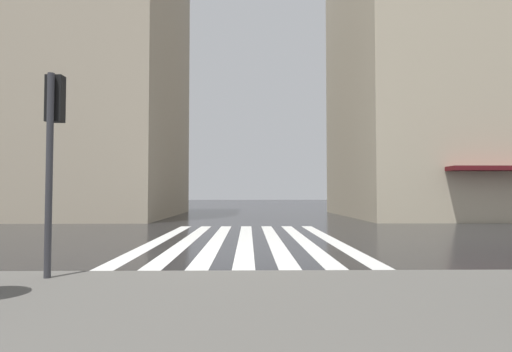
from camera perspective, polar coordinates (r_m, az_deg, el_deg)
The scene contains 4 objects.
ground_plane at distance 11.68m, azimuth -6.41°, elevation -10.31°, with size 220.00×220.00×0.00m, color black.
zebra_crossing at distance 15.60m, azimuth -1.38°, elevation -8.29°, with size 13.00×6.50×0.01m.
haussmann_block_mid at distance 37.30m, azimuth -27.12°, elevation 13.63°, with size 16.29×20.98×23.93m.
traffic_signal_post at distance 8.75m, azimuth -24.85°, elevation 5.38°, with size 0.44×0.30×3.63m.
Camera 1 is at (-11.51, -1.08, 1.62)m, focal length 30.82 mm.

